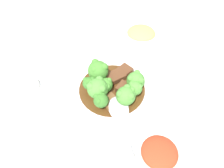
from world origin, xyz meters
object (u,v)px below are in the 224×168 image
object	(u,v)px
main_plate	(112,90)
beef_strip_3	(126,89)
beef_strip_2	(112,104)
serving_spoon	(120,114)
broccoli_floret_1	(98,88)
broccoli_floret_5	(134,89)
broccoli_floret_7	(136,80)
beef_strip_1	(112,78)
side_bowl_kimchi	(158,155)
broccoli_floret_3	(105,85)
sauce_dish	(27,86)
side_bowl_appetizer	(141,36)
broccoli_floret_0	(89,83)
broccoli_floret_4	(126,95)
beef_strip_0	(123,72)
broccoli_floret_6	(101,100)
broccoli_floret_2	(98,70)

from	to	relation	value
main_plate	beef_strip_3	xyz separation A→B (m)	(-0.04, -0.01, 0.02)
beef_strip_2	serving_spoon	world-z (taller)	serving_spoon
broccoli_floret_1	broccoli_floret_5	distance (m)	0.09
broccoli_floret_7	beef_strip_1	bearing A→B (deg)	-0.31
serving_spoon	side_bowl_kimchi	xyz separation A→B (m)	(-0.11, 0.06, 0.00)
broccoli_floret_3	sauce_dish	bearing A→B (deg)	16.73
beef_strip_1	sauce_dish	distance (m)	0.23
side_bowl_appetizer	beef_strip_1	bearing A→B (deg)	86.78
beef_strip_3	broccoli_floret_5	size ratio (longest dim) A/B	1.08
beef_strip_2	sauce_dish	world-z (taller)	beef_strip_2
broccoli_floret_0	serving_spoon	size ratio (longest dim) A/B	0.21
broccoli_floret_3	broccoli_floret_4	size ratio (longest dim) A/B	0.84
beef_strip_3	broccoli_floret_0	world-z (taller)	broccoli_floret_0
broccoli_floret_3	broccoli_floret_7	bearing A→B (deg)	-147.79
beef_strip_0	beef_strip_2	distance (m)	0.11
main_plate	beef_strip_0	bearing A→B (deg)	-95.21
broccoli_floret_3	broccoli_floret_4	bearing A→B (deg)	167.63
beef_strip_0	broccoli_floret_4	bearing A→B (deg)	115.77
broccoli_floret_3	broccoli_floret_4	xyz separation A→B (m)	(-0.06, 0.01, 0.00)
broccoli_floret_1	side_bowl_appetizer	distance (m)	0.26
beef_strip_1	broccoli_floret_6	size ratio (longest dim) A/B	1.90
broccoli_floret_6	broccoli_floret_7	bearing A→B (deg)	-121.79
broccoli_floret_6	side_bowl_kimchi	xyz separation A→B (m)	(-0.16, 0.07, -0.02)
broccoli_floret_0	broccoli_floret_1	size ratio (longest dim) A/B	0.70
main_plate	broccoli_floret_5	xyz separation A→B (m)	(-0.06, 0.00, 0.04)
beef_strip_0	broccoli_floret_0	distance (m)	0.10
broccoli_floret_1	broccoli_floret_4	world-z (taller)	broccoli_floret_1
broccoli_floret_6	beef_strip_3	bearing A→B (deg)	-119.23
broccoli_floret_5	broccoli_floret_6	bearing A→B (deg)	44.34
broccoli_floret_0	beef_strip_2	bearing A→B (deg)	164.01
broccoli_floret_3	broccoli_floret_7	size ratio (longest dim) A/B	0.83
side_bowl_kimchi	broccoli_floret_7	bearing A→B (deg)	-55.36
beef_strip_3	broccoli_floret_4	xyz separation A→B (m)	(-0.01, 0.03, 0.02)
beef_strip_2	side_bowl_appetizer	bearing A→B (deg)	-85.10
beef_strip_2	broccoli_floret_2	distance (m)	0.09
broccoli_floret_6	broccoli_floret_4	bearing A→B (deg)	-144.96
serving_spoon	side_bowl_kimchi	bearing A→B (deg)	150.68
beef_strip_3	serving_spoon	bearing A→B (deg)	100.31
side_bowl_kimchi	side_bowl_appetizer	size ratio (longest dim) A/B	0.86
broccoli_floret_3	side_bowl_kimchi	world-z (taller)	broccoli_floret_3
broccoli_floret_3	broccoli_floret_5	size ratio (longest dim) A/B	0.88
broccoli_floret_5	broccoli_floret_7	bearing A→B (deg)	-76.16
beef_strip_2	broccoli_floret_0	bearing A→B (deg)	-15.99
broccoli_floret_3	serving_spoon	xyz separation A→B (m)	(-0.06, 0.05, -0.02)
beef_strip_2	broccoli_floret_7	xyz separation A→B (m)	(-0.03, -0.07, 0.02)
broccoli_floret_7	side_bowl_appetizer	xyz separation A→B (m)	(0.05, -0.20, -0.02)
broccoli_floret_0	broccoli_floret_7	size ratio (longest dim) A/B	0.79
main_plate	beef_strip_2	world-z (taller)	beef_strip_2
beef_strip_3	side_bowl_appetizer	size ratio (longest dim) A/B	0.46
main_plate	broccoli_floret_0	bearing A→B (deg)	28.72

